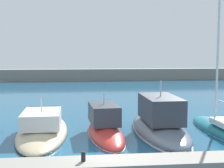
% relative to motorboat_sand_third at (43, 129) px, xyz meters
% --- Properties ---
extents(ground_plane, '(120.00, 120.00, 0.00)m').
position_rel_motorboat_sand_third_xyz_m(ground_plane, '(3.79, -5.43, -0.28)').
color(ground_plane, '#1E567A').
extents(dock_pier, '(28.24, 1.66, 0.45)m').
position_rel_motorboat_sand_third_xyz_m(dock_pier, '(3.79, -6.87, -0.06)').
color(dock_pier, gray).
rests_on(dock_pier, ground_plane).
extents(breakwater_seawall, '(108.00, 2.55, 2.03)m').
position_rel_motorboat_sand_third_xyz_m(breakwater_seawall, '(3.79, 37.81, 0.73)').
color(breakwater_seawall, gray).
rests_on(breakwater_seawall, ground_plane).
extents(motorboat_sand_third, '(3.29, 10.00, 2.85)m').
position_rel_motorboat_sand_third_xyz_m(motorboat_sand_third, '(0.00, 0.00, 0.00)').
color(motorboat_sand_third, beige).
rests_on(motorboat_sand_third, ground_plane).
extents(motorboat_red_fourth, '(2.56, 7.22, 3.12)m').
position_rel_motorboat_sand_third_xyz_m(motorboat_red_fourth, '(3.98, -0.92, 0.18)').
color(motorboat_red_fourth, '#B72D28').
rests_on(motorboat_red_fourth, ground_plane).
extents(motorboat_slate_fifth, '(3.10, 9.29, 3.75)m').
position_rel_motorboat_sand_third_xyz_m(motorboat_slate_fifth, '(7.50, -0.84, 0.43)').
color(motorboat_slate_fifth, slate).
rests_on(motorboat_slate_fifth, ground_plane).
extents(sailboat_teal_sixth, '(2.64, 8.33, 14.98)m').
position_rel_motorboat_sand_third_xyz_m(sailboat_teal_sixth, '(11.75, -0.89, -0.02)').
color(sailboat_teal_sixth, '#19707F').
rests_on(sailboat_teal_sixth, ground_plane).
extents(dock_bollard, '(0.20, 0.20, 0.44)m').
position_rel_motorboat_sand_third_xyz_m(dock_bollard, '(2.50, -6.87, 0.38)').
color(dock_bollard, black).
rests_on(dock_bollard, dock_pier).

